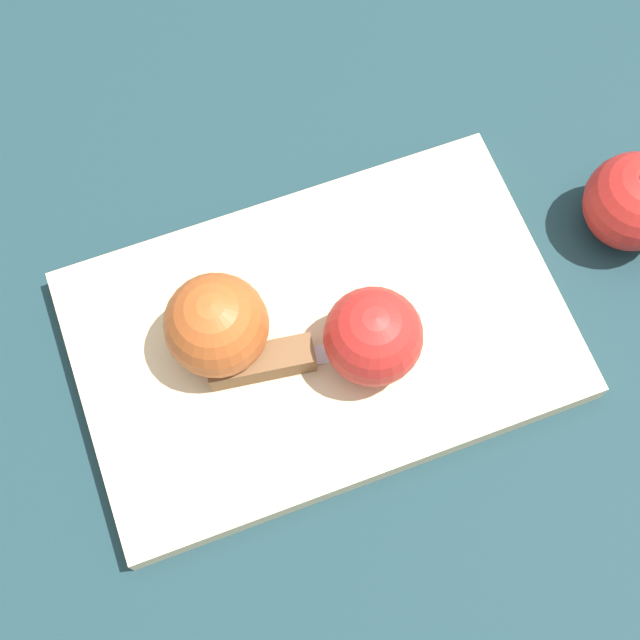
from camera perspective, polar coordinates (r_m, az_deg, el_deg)
ground_plane at (r=0.67m, az=-0.00°, el=-1.30°), size 4.00×4.00×0.00m
cutting_board at (r=0.66m, az=-0.00°, el=-0.97°), size 0.36×0.23×0.02m
apple_half_left at (r=0.61m, az=-6.62°, el=-0.33°), size 0.07×0.07×0.07m
apple_half_right at (r=0.61m, az=3.45°, el=-1.06°), size 0.07×0.07×0.07m
knife at (r=0.63m, az=-3.25°, el=-2.63°), size 0.16×0.04×0.02m
apple_whole at (r=0.71m, az=19.43°, el=7.16°), size 0.07×0.07×0.09m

